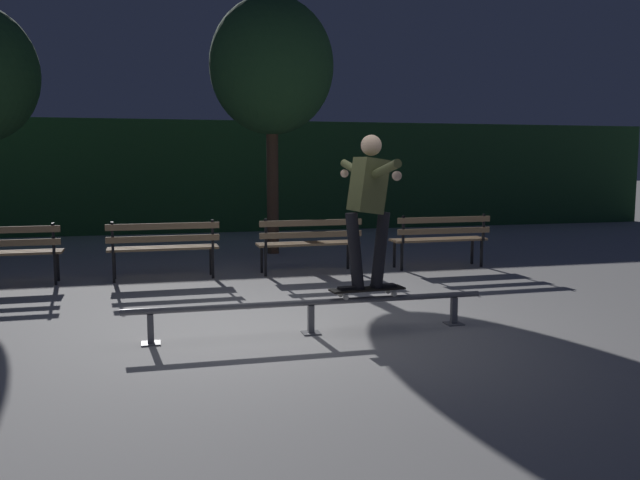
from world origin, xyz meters
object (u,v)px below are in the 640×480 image
at_px(park_bench_left_center, 163,243).
at_px(skateboard, 367,290).
at_px(park_bench_rightmost, 441,235).
at_px(park_bench_leftmost, 0,248).
at_px(park_bench_right_center, 309,239).
at_px(grind_rail, 311,308).
at_px(skateboarder, 368,198).
at_px(tree_behind_benches, 272,67).

bearing_deg(park_bench_left_center, skateboard, -60.68).
bearing_deg(skateboard, park_bench_rightmost, 55.50).
relative_size(skateboard, park_bench_left_center, 0.49).
relative_size(skateboard, park_bench_leftmost, 0.49).
bearing_deg(park_bench_right_center, skateboard, -93.59).
distance_m(grind_rail, park_bench_left_center, 3.78).
relative_size(skateboarder, park_bench_leftmost, 0.97).
height_order(skateboard, park_bench_leftmost, park_bench_leftmost).
distance_m(park_bench_leftmost, park_bench_right_center, 4.39).
height_order(park_bench_right_center, tree_behind_benches, tree_behind_benches).
distance_m(skateboard, park_bench_leftmost, 5.45).
distance_m(skateboard, park_bench_right_center, 3.52).
bearing_deg(park_bench_rightmost, skateboarder, -124.47).
height_order(grind_rail, skateboarder, skateboarder).
height_order(park_bench_leftmost, tree_behind_benches, tree_behind_benches).
relative_size(skateboarder, park_bench_rightmost, 0.97).
bearing_deg(tree_behind_benches, park_bench_left_center, -130.57).
relative_size(grind_rail, park_bench_leftmost, 2.29).
bearing_deg(park_bench_leftmost, grind_rail, -44.51).
bearing_deg(park_bench_right_center, skateboarder, -93.55).
bearing_deg(park_bench_leftmost, skateboarder, -40.11).
bearing_deg(park_bench_leftmost, park_bench_right_center, 0.00).
height_order(skateboarder, park_bench_leftmost, skateboarder).
distance_m(grind_rail, tree_behind_benches, 6.75).
relative_size(park_bench_right_center, tree_behind_benches, 0.34).
height_order(skateboard, park_bench_left_center, park_bench_left_center).
xyz_separation_m(grind_rail, park_bench_left_center, (-1.38, 3.51, 0.27)).
height_order(park_bench_leftmost, park_bench_right_center, same).
relative_size(skateboarder, park_bench_left_center, 0.97).
bearing_deg(park_bench_left_center, park_bench_right_center, 0.00).
height_order(skateboard, skateboarder, skateboarder).
height_order(grind_rail, park_bench_left_center, park_bench_left_center).
xyz_separation_m(park_bench_leftmost, park_bench_left_center, (2.19, 0.00, 0.00)).
bearing_deg(park_bench_left_center, park_bench_leftmost, 180.00).
xyz_separation_m(skateboarder, park_bench_rightmost, (2.41, 3.51, -0.82)).
relative_size(skateboarder, tree_behind_benches, 0.33).
xyz_separation_m(park_bench_leftmost, park_bench_right_center, (4.39, 0.00, 0.00)).
relative_size(skateboard, park_bench_right_center, 0.49).
bearing_deg(park_bench_leftmost, tree_behind_benches, 29.46).
distance_m(park_bench_leftmost, park_bench_left_center, 2.19).
bearing_deg(grind_rail, tree_behind_benches, 83.49).
distance_m(park_bench_leftmost, tree_behind_benches, 5.68).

